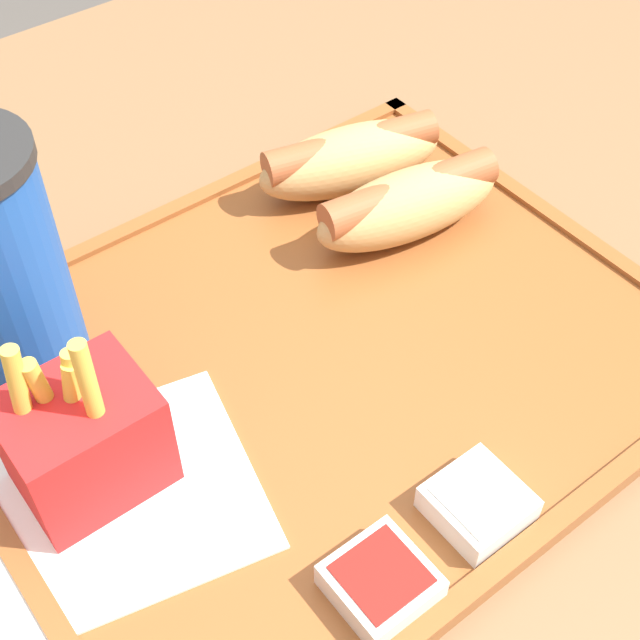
% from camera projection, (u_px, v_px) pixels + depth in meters
% --- Properties ---
extents(dining_table, '(1.10, 0.93, 0.74)m').
position_uv_depth(dining_table, '(303.00, 610.00, 0.83)').
color(dining_table, brown).
rests_on(dining_table, ground_plane).
extents(food_tray, '(0.43, 0.35, 0.01)m').
position_uv_depth(food_tray, '(320.00, 358.00, 0.55)').
color(food_tray, brown).
rests_on(food_tray, dining_table).
extents(paper_napkin, '(0.17, 0.16, 0.00)m').
position_uv_depth(paper_napkin, '(115.00, 502.00, 0.48)').
color(paper_napkin, white).
rests_on(paper_napkin, food_tray).
extents(hot_dog_far, '(0.15, 0.08, 0.05)m').
position_uv_depth(hot_dog_far, '(351.00, 157.00, 0.63)').
color(hot_dog_far, tan).
rests_on(hot_dog_far, food_tray).
extents(hot_dog_near, '(0.15, 0.07, 0.05)m').
position_uv_depth(hot_dog_near, '(409.00, 203.00, 0.60)').
color(hot_dog_near, tan).
rests_on(hot_dog_near, food_tray).
extents(fries_carton, '(0.08, 0.06, 0.12)m').
position_uv_depth(fries_carton, '(83.00, 439.00, 0.46)').
color(fries_carton, red).
rests_on(fries_carton, food_tray).
extents(sauce_cup_mayo, '(0.05, 0.05, 0.02)m').
position_uv_depth(sauce_cup_mayo, '(478.00, 503.00, 0.47)').
color(sauce_cup_mayo, silver).
rests_on(sauce_cup_mayo, food_tray).
extents(sauce_cup_ketchup, '(0.05, 0.05, 0.02)m').
position_uv_depth(sauce_cup_ketchup, '(381.00, 582.00, 0.44)').
color(sauce_cup_ketchup, silver).
rests_on(sauce_cup_ketchup, food_tray).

